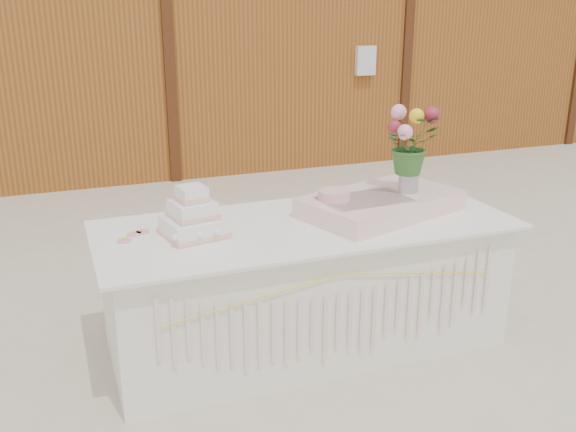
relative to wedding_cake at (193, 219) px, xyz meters
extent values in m
plane|color=beige|center=(0.65, -0.03, -0.86)|extent=(80.00, 80.00, 0.00)
cube|color=#92501E|center=(0.65, 5.97, 0.64)|extent=(12.00, 4.00, 3.00)
cube|color=white|center=(0.65, -0.03, -0.49)|extent=(2.28, 0.88, 0.75)
cube|color=white|center=(0.65, -0.03, -0.10)|extent=(2.40, 1.00, 0.02)
cube|color=white|center=(0.00, 0.00, -0.04)|extent=(0.35, 0.35, 0.10)
cube|color=#FFB6A1|center=(0.00, 0.00, -0.07)|extent=(0.36, 0.36, 0.02)
cube|color=white|center=(0.00, 0.00, 0.05)|extent=(0.25, 0.25, 0.09)
cube|color=#FFB6A1|center=(0.00, 0.00, 0.03)|extent=(0.27, 0.27, 0.02)
cube|color=white|center=(0.00, 0.00, 0.14)|extent=(0.16, 0.16, 0.08)
cube|color=#FFB6A1|center=(0.00, 0.00, 0.12)|extent=(0.18, 0.18, 0.02)
cylinder|color=white|center=(0.84, -0.01, -0.09)|extent=(0.21, 0.21, 0.01)
cylinder|color=white|center=(0.84, -0.01, -0.06)|extent=(0.06, 0.06, 0.04)
cylinder|color=white|center=(0.84, -0.01, -0.04)|extent=(0.24, 0.24, 0.01)
cylinder|color=#ECAAB3|center=(0.84, -0.01, 0.02)|extent=(0.19, 0.19, 0.11)
cube|color=#FFD1CD|center=(1.14, -0.02, -0.04)|extent=(1.06, 0.81, 0.12)
cylinder|color=#A4A5A9|center=(1.32, -0.02, 0.11)|extent=(0.12, 0.12, 0.16)
imported|color=#2F5D25|center=(1.32, -0.02, 0.36)|extent=(0.33, 0.29, 0.35)
camera|label=1|loc=(-0.68, -3.26, 1.12)|focal=40.00mm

